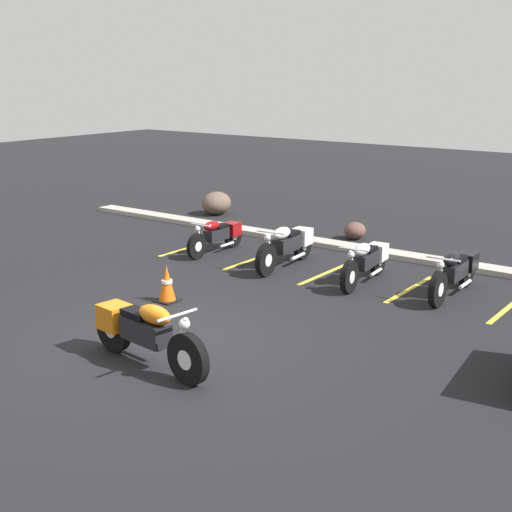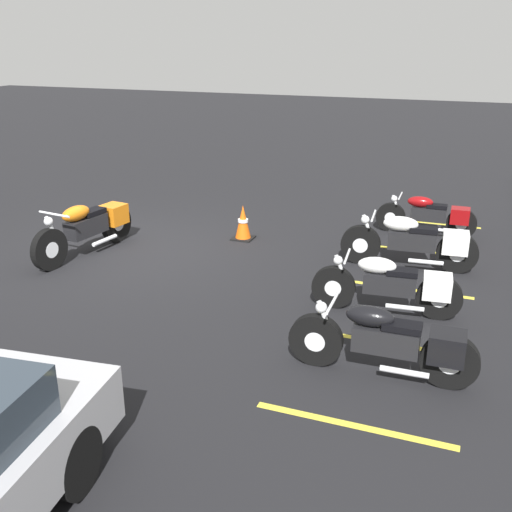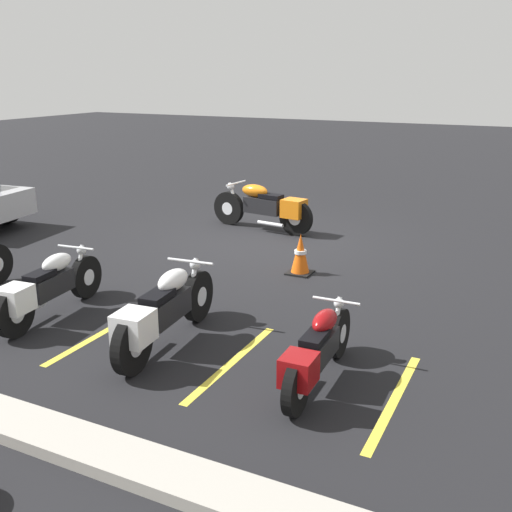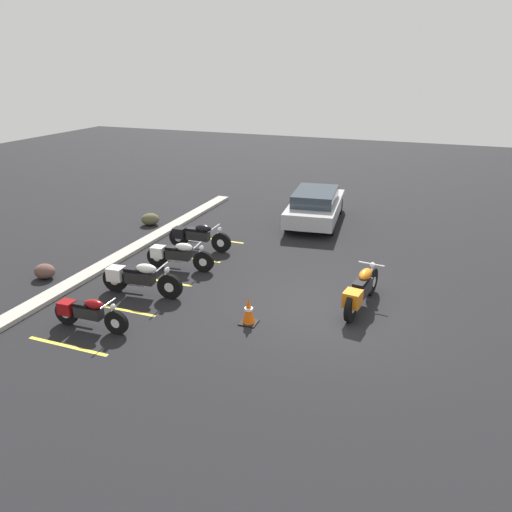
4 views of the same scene
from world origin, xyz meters
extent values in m
plane|color=black|center=(0.00, 0.00, 0.00)|extent=(60.00, 60.00, 0.00)
cylinder|color=black|center=(1.32, -0.83, 0.36)|extent=(0.73, 0.22, 0.72)
cylinder|color=silver|center=(1.32, -0.83, 0.36)|extent=(0.29, 0.17, 0.27)
cylinder|color=black|center=(-0.37, -0.60, 0.36)|extent=(0.73, 0.22, 0.72)
cylinder|color=silver|center=(-0.37, -0.60, 0.36)|extent=(0.29, 0.17, 0.27)
cube|color=black|center=(0.42, -0.71, 0.53)|extent=(0.87, 0.41, 0.33)
ellipsoid|color=orange|center=(0.64, -0.74, 0.82)|extent=(0.65, 0.36, 0.26)
cube|color=black|center=(0.24, -0.68, 0.74)|extent=(0.51, 0.32, 0.09)
cube|color=orange|center=(-0.31, -0.61, 0.56)|extent=(0.49, 0.45, 0.37)
cylinder|color=silver|center=(1.19, -0.81, 0.65)|extent=(0.29, 0.10, 0.58)
cylinder|color=silver|center=(1.12, -0.80, 0.93)|extent=(0.13, 0.68, 0.04)
sphere|color=silver|center=(1.26, -0.82, 0.84)|extent=(0.15, 0.15, 0.15)
cylinder|color=silver|center=(0.17, -0.52, 0.20)|extent=(0.61, 0.15, 0.08)
cylinder|color=black|center=(-2.92, 4.24, 0.29)|extent=(0.12, 0.59, 0.59)
cylinder|color=silver|center=(-2.92, 4.24, 0.29)|extent=(0.12, 0.23, 0.22)
cylinder|color=black|center=(-2.96, 5.62, 0.29)|extent=(0.12, 0.59, 0.59)
cylinder|color=silver|center=(-2.96, 5.62, 0.29)|extent=(0.12, 0.23, 0.22)
cube|color=black|center=(-2.94, 4.98, 0.43)|extent=(0.27, 0.68, 0.27)
ellipsoid|color=maroon|center=(-2.93, 4.80, 0.67)|extent=(0.24, 0.50, 0.21)
cube|color=black|center=(-2.94, 5.13, 0.60)|extent=(0.22, 0.40, 0.07)
cube|color=maroon|center=(-2.96, 5.57, 0.45)|extent=(0.33, 0.36, 0.30)
cylinder|color=silver|center=(-2.92, 4.35, 0.52)|extent=(0.06, 0.23, 0.47)
cylinder|color=silver|center=(-2.92, 4.40, 0.75)|extent=(0.55, 0.05, 0.03)
sphere|color=silver|center=(-2.92, 4.29, 0.68)|extent=(0.12, 0.12, 0.12)
cylinder|color=silver|center=(-2.82, 5.20, 0.16)|extent=(0.07, 0.49, 0.06)
cylinder|color=black|center=(-0.87, 4.04, 0.34)|extent=(0.18, 0.69, 0.69)
cylinder|color=silver|center=(-0.87, 4.04, 0.34)|extent=(0.15, 0.27, 0.26)
cylinder|color=black|center=(-1.01, 5.65, 0.34)|extent=(0.18, 0.69, 0.69)
cylinder|color=silver|center=(-1.01, 5.65, 0.34)|extent=(0.15, 0.27, 0.26)
cube|color=black|center=(-0.95, 4.90, 0.50)|extent=(0.36, 0.81, 0.31)
ellipsoid|color=white|center=(-0.93, 4.69, 0.78)|extent=(0.32, 0.60, 0.25)
cube|color=black|center=(-0.96, 5.08, 0.71)|extent=(0.29, 0.48, 0.08)
cube|color=white|center=(-1.01, 5.60, 0.53)|extent=(0.41, 0.45, 0.35)
cylinder|color=silver|center=(-0.88, 4.17, 0.61)|extent=(0.09, 0.28, 0.55)
cylinder|color=silver|center=(-0.89, 4.23, 0.88)|extent=(0.65, 0.09, 0.04)
sphere|color=silver|center=(-0.88, 4.10, 0.80)|extent=(0.15, 0.15, 0.15)
cylinder|color=silver|center=(-0.83, 5.17, 0.19)|extent=(0.12, 0.58, 0.07)
cylinder|color=black|center=(1.07, 4.04, 0.32)|extent=(0.18, 0.64, 0.63)
cylinder|color=silver|center=(1.07, 4.04, 0.32)|extent=(0.14, 0.25, 0.24)
cylinder|color=black|center=(0.92, 5.53, 0.32)|extent=(0.18, 0.64, 0.63)
cylinder|color=silver|center=(0.92, 5.53, 0.32)|extent=(0.14, 0.25, 0.24)
cube|color=black|center=(0.99, 4.83, 0.46)|extent=(0.34, 0.75, 0.29)
ellipsoid|color=white|center=(1.01, 4.64, 0.72)|extent=(0.30, 0.56, 0.23)
cube|color=black|center=(0.97, 5.00, 0.65)|extent=(0.27, 0.44, 0.08)
cube|color=white|center=(0.92, 5.48, 0.49)|extent=(0.38, 0.42, 0.33)
cylinder|color=silver|center=(1.05, 4.16, 0.57)|extent=(0.08, 0.26, 0.51)
cylinder|color=silver|center=(1.05, 4.22, 0.82)|extent=(0.60, 0.09, 0.03)
sphere|color=silver|center=(1.06, 4.09, 0.74)|extent=(0.13, 0.13, 0.13)
cylinder|color=silver|center=(1.10, 5.09, 0.17)|extent=(0.12, 0.53, 0.07)
cylinder|color=black|center=(2.74, 4.24, 0.33)|extent=(0.14, 0.66, 0.66)
cylinder|color=silver|center=(2.74, 4.24, 0.33)|extent=(0.13, 0.25, 0.25)
cylinder|color=black|center=(2.70, 5.79, 0.33)|extent=(0.14, 0.66, 0.66)
cylinder|color=silver|center=(2.70, 5.79, 0.33)|extent=(0.13, 0.25, 0.25)
cube|color=black|center=(2.72, 5.07, 0.48)|extent=(0.30, 0.77, 0.30)
ellipsoid|color=black|center=(2.72, 4.87, 0.75)|extent=(0.27, 0.57, 0.24)
cube|color=black|center=(2.71, 5.24, 0.68)|extent=(0.25, 0.45, 0.08)
cube|color=black|center=(2.70, 5.74, 0.51)|extent=(0.37, 0.41, 0.34)
cylinder|color=silver|center=(2.74, 4.36, 0.59)|extent=(0.07, 0.26, 0.53)
cylinder|color=silver|center=(2.74, 4.42, 0.85)|extent=(0.62, 0.05, 0.04)
sphere|color=silver|center=(2.74, 4.29, 0.77)|extent=(0.14, 0.14, 0.14)
cylinder|color=silver|center=(2.85, 5.32, 0.18)|extent=(0.08, 0.55, 0.07)
cube|color=#A8A399|center=(0.00, 7.03, 0.06)|extent=(18.00, 0.50, 0.12)
ellipsoid|color=brown|center=(-1.01, 8.08, 0.22)|extent=(0.56, 0.63, 0.43)
ellipsoid|color=brown|center=(-5.83, 8.49, 0.33)|extent=(0.96, 1.11, 0.67)
cube|color=black|center=(-1.37, 1.63, 0.01)|extent=(0.40, 0.40, 0.03)
cone|color=#EA590F|center=(-1.37, 1.63, 0.34)|extent=(0.32, 0.32, 0.68)
cylinder|color=white|center=(-1.37, 1.63, 0.38)|extent=(0.20, 0.20, 0.06)
cube|color=gold|center=(-3.77, 4.95, 0.00)|extent=(0.10, 2.10, 0.00)
cube|color=gold|center=(-1.88, 4.95, 0.00)|extent=(0.10, 2.10, 0.00)
cube|color=gold|center=(0.01, 4.95, 0.00)|extent=(0.10, 2.10, 0.00)
cube|color=gold|center=(1.90, 4.95, 0.00)|extent=(0.10, 2.10, 0.00)
cube|color=gold|center=(3.79, 4.95, 0.00)|extent=(0.10, 2.10, 0.00)
camera|label=1|loc=(7.29, -7.43, 4.09)|focal=50.00mm
camera|label=2|loc=(8.98, 5.85, 3.78)|focal=42.00mm
camera|label=3|loc=(-4.89, 10.44, 3.21)|focal=42.00mm
camera|label=4|loc=(-11.10, -2.31, 5.80)|focal=35.00mm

